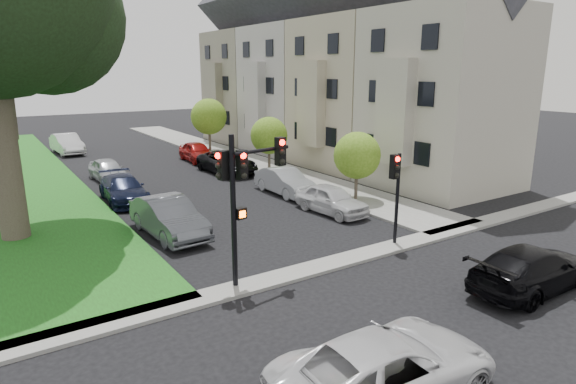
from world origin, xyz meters
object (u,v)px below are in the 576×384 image
small_tree_a (357,155)px  car_parked_6 (123,189)px  traffic_signal_secondary (396,183)px  car_parked_9 (67,144)px  car_parked_5 (169,217)px  car_parked_7 (108,170)px  car_cross_near (387,367)px  car_parked_2 (227,162)px  traffic_signal_main (244,183)px  small_tree_b (269,136)px  car_parked_3 (197,152)px  small_tree_c (209,117)px  car_parked_1 (285,181)px  car_parked_0 (331,199)px  car_cross_far (532,268)px

small_tree_a → car_parked_6: small_tree_a is taller
traffic_signal_secondary → car_parked_9: traffic_signal_secondary is taller
car_parked_5 → car_parked_7: (0.35, 11.89, -0.12)m
car_cross_near → car_parked_2: bearing=-15.6°
traffic_signal_main → car_parked_5: traffic_signal_main is taller
small_tree_b → car_parked_3: bearing=112.2°
car_parked_7 → small_tree_c: bearing=30.2°
small_tree_a → traffic_signal_main: size_ratio=0.75×
small_tree_a → small_tree_c: 18.33m
traffic_signal_main → traffic_signal_secondary: bearing=-0.3°
car_parked_1 → small_tree_c: bearing=81.2°
car_parked_9 → small_tree_b: bearing=-61.0°
small_tree_b → car_parked_0: bearing=-103.9°
car_cross_near → car_parked_1: size_ratio=1.18×
traffic_signal_main → car_parked_7: size_ratio=1.22×
car_parked_2 → car_parked_6: car_parked_2 is taller
car_parked_1 → car_parked_2: size_ratio=0.83×
car_parked_2 → car_cross_far: bearing=-90.7°
traffic_signal_main → car_parked_2: (7.10, 15.77, -2.63)m
traffic_signal_secondary → car_parked_3: (0.63, 20.81, -1.82)m
traffic_signal_secondary → car_parked_2: size_ratio=0.70×
car_cross_far → car_parked_3: size_ratio=1.13×
small_tree_c → traffic_signal_main: bearing=-111.7°
car_parked_7 → small_tree_a: bearing=-54.1°
car_cross_near → car_cross_far: 7.53m
traffic_signal_secondary → car_parked_1: size_ratio=0.85×
small_tree_b → car_parked_2: small_tree_b is taller
car_parked_9 → traffic_signal_secondary: bearing=-81.4°
car_parked_2 → car_parked_6: (-7.66, -3.50, -0.04)m
car_parked_7 → car_parked_2: bearing=-18.7°
car_parked_3 → car_parked_9: 11.75m
car_parked_0 → car_parked_7: car_parked_0 is taller
traffic_signal_main → traffic_signal_secondary: size_ratio=1.33×
car_parked_0 → car_parked_7: 14.89m
car_parked_0 → car_parked_9: size_ratio=0.83×
small_tree_b → car_parked_5: 13.35m
small_tree_b → car_parked_6: 10.57m
car_parked_3 → traffic_signal_main: bearing=-106.6°
car_cross_near → car_parked_6: car_cross_near is taller
traffic_signal_main → car_parked_2: bearing=65.8°
car_parked_6 → car_parked_7: bearing=87.7°
car_parked_0 → car_parked_2: 11.00m
car_parked_0 → small_tree_c: bearing=77.8°
car_cross_near → car_parked_2: size_ratio=0.98×
car_parked_9 → small_tree_c: bearing=-33.9°
car_parked_0 → car_parked_2: car_parked_2 is taller
traffic_signal_main → car_parked_1: size_ratio=1.13×
car_parked_5 → car_parked_3: bearing=59.9°
car_cross_far → car_parked_9: (-7.76, 34.94, 0.10)m
car_cross_near → car_cross_far: (7.43, 1.23, -0.01)m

